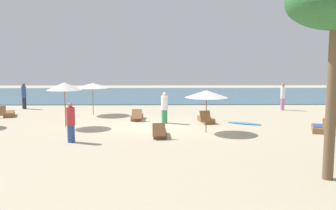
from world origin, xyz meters
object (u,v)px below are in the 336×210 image
Objects in this scene: lounger_4 at (319,128)px; person_2 at (164,108)px; umbrella_2 at (64,86)px; lounger_1 at (160,133)px; person_4 at (24,96)px; umbrella_0 at (206,94)px; umbrella_3 at (93,86)px; lounger_5 at (137,117)px; lounger_2 at (8,114)px; person_0 at (71,123)px; lounger_3 at (206,119)px; surfboard at (244,123)px; person_1 at (283,96)px; lounger_0 at (334,122)px.

person_2 is (-7.56, 2.63, 0.67)m from lounger_4.
umbrella_2 reaches higher than lounger_1.
umbrella_0 is at bearing -36.43° from person_4.
umbrella_3 is 1.23× the size of person_2.
lounger_1 is 3.66m from person_2.
umbrella_2 is at bearing 173.56° from lounger_4.
lounger_5 is (2.92, -1.97, -1.69)m from umbrella_3.
lounger_2 is at bearing 140.04° from umbrella_2.
umbrella_2 is 1.38× the size of lounger_1.
person_0 is 1.00× the size of person_2.
lounger_5 is at bearing 164.79° from lounger_3.
surfboard is (5.97, -1.54, -0.13)m from lounger_5.
umbrella_0 is at bearing -134.78° from surfboard.
umbrella_3 is 1.23× the size of lounger_3.
lounger_3 is at bearing 37.51° from person_0.
lounger_1 is at bearing -26.02° from umbrella_2.
umbrella_0 reaches higher than surfboard.
lounger_2 is 14.33m from surfboard.
umbrella_2 is 1.23× the size of surfboard.
person_4 is 15.69m from surfboard.
lounger_4 is 1.02× the size of lounger_5.
surfboard is at bearing -14.43° from lounger_5.
umbrella_0 reaches higher than umbrella_3.
person_1 reaches higher than person_0.
umbrella_0 is 1.20× the size of lounger_5.
person_1 is at bearing 8.81° from umbrella_3.
person_1 is (13.37, 6.33, -1.17)m from umbrella_2.
lounger_1 is 7.87m from lounger_4.
person_2 is 0.93× the size of person_4.
lounger_1 is 4.01m from person_0.
lounger_0 is 9.23m from person_2.
umbrella_3 reaches higher than lounger_1.
person_0 reaches higher than lounger_5.
umbrella_0 reaches higher than lounger_1.
lounger_1 is at bearing -44.96° from person_4.
lounger_3 is 0.91× the size of person_1.
lounger_5 is 0.91× the size of person_1.
lounger_1 is at bearing -134.06° from person_1.
lounger_3 is 0.90× the size of surfboard.
lounger_1 is (4.92, -2.40, -1.97)m from umbrella_2.
surfboard is (8.40, 4.41, -0.82)m from person_0.
lounger_1 is at bearing -74.25° from lounger_5.
surfboard is (-3.19, 2.29, -0.14)m from lounger_4.
lounger_2 reaches higher than lounger_1.
lounger_4 is (17.22, -5.21, 0.01)m from lounger_2.
lounger_0 is 0.95× the size of person_4.
umbrella_0 is 7.66m from lounger_0.
umbrella_2 is (-7.16, 1.54, 0.26)m from umbrella_0.
lounger_2 is at bearing 165.05° from person_2.
lounger_3 is 1.00× the size of lounger_5.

